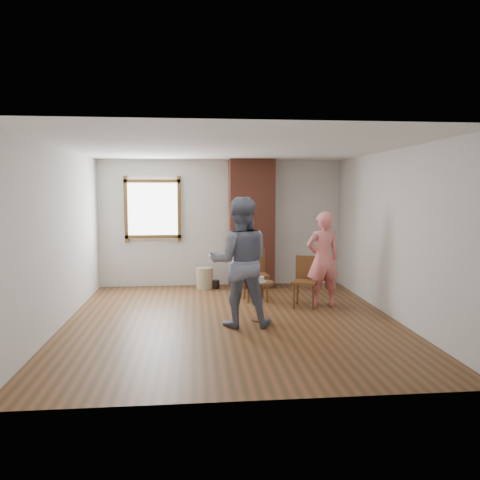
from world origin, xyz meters
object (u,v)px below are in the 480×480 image
at_px(dining_chair_left, 255,272).
at_px(person_pink, 323,259).
at_px(dining_chair_right, 306,278).
at_px(man, 240,262).
at_px(stoneware_crock, 205,278).
at_px(side_table, 260,295).

xyz_separation_m(dining_chair_left, person_pink, (1.10, -0.57, 0.30)).
bearing_deg(dining_chair_right, man, -116.41).
relative_size(stoneware_crock, dining_chair_left, 0.47).
xyz_separation_m(dining_chair_right, man, (-1.24, -1.04, 0.46)).
distance_m(dining_chair_left, man, 1.70).
relative_size(stoneware_crock, dining_chair_right, 0.50).
height_order(dining_chair_left, dining_chair_right, dining_chair_left).
height_order(stoneware_crock, side_table, side_table).
xyz_separation_m(stoneware_crock, person_pink, (1.98, -1.64, 0.60)).
bearing_deg(dining_chair_left, dining_chair_right, -38.98).
distance_m(dining_chair_left, side_table, 1.38).
bearing_deg(stoneware_crock, dining_chair_right, -43.46).
bearing_deg(person_pink, side_table, 26.27).
xyz_separation_m(stoneware_crock, side_table, (0.80, -2.44, 0.19)).
bearing_deg(man, person_pink, -143.12).
distance_m(side_table, man, 0.67).
distance_m(dining_chair_right, person_pink, 0.44).
height_order(stoneware_crock, dining_chair_right, dining_chair_right).
xyz_separation_m(dining_chair_left, dining_chair_right, (0.82, -0.55, -0.03)).
relative_size(man, person_pink, 1.16).
bearing_deg(side_table, man, -146.82).
distance_m(dining_chair_right, man, 1.68).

